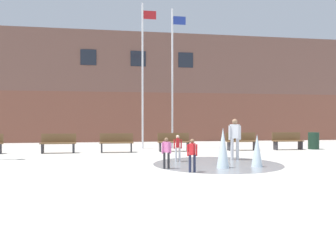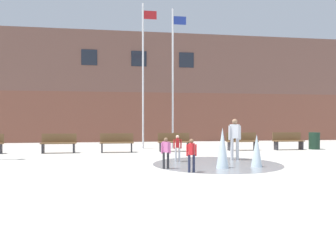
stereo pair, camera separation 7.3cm
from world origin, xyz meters
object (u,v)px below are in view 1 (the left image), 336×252
Objects in this scene: child_in_fountain at (166,151)px; trash_can at (314,141)px; park_bench_near_trashcan at (241,141)px; park_bench_far_right at (287,141)px; flagpole_right at (173,74)px; park_bench_under_right_flagpole at (174,142)px; flagpole_left at (143,72)px; park_bench_left_of_flagpoles at (58,143)px; child_running at (178,146)px; teen_by_trashcan at (235,136)px; park_bench_center at (117,142)px; child_with_pink_shirt at (192,153)px.

trash_can is (8.87, 5.89, -0.13)m from child_in_fountain.
park_bench_near_trashcan is 1.62× the size of child_in_fountain.
flagpole_right is at bearing 162.40° from park_bench_far_right.
park_bench_under_right_flagpole is 0.20× the size of flagpole_left.
park_bench_left_of_flagpoles is 0.21× the size of flagpole_right.
park_bench_far_right is 1.62× the size of child_in_fountain.
park_bench_near_trashcan is at bearing 142.04° from child_running.
teen_by_trashcan is at bearing -66.36° from park_bench_under_right_flagpole.
park_bench_left_of_flagpoles is 6.41m from child_running.
trash_can is (8.17, 4.12, -0.13)m from child_running.
teen_by_trashcan reaches higher than park_bench_under_right_flagpole.
child_in_fountain reaches higher than park_bench_under_right_flagpole.
flagpole_left reaches higher than park_bench_far_right.
park_bench_near_trashcan is 5.84m from child_running.
child_running is at bearing -148.44° from park_bench_far_right.
flagpole_right is at bearing 151.31° from park_bench_near_trashcan.
child_running is at bearing -60.43° from park_bench_center.
park_bench_near_trashcan is at bearing 0.97° from park_bench_under_right_flagpole.
child_in_fountain is 1.10× the size of trash_can.
park_bench_left_of_flagpoles is 1.78× the size of trash_can.
teen_by_trashcan is (2.97, 1.92, 0.35)m from child_in_fountain.
park_bench_under_right_flagpole is at bearing -151.30° from child_with_pink_shirt.
park_bench_far_right is 1.01× the size of teen_by_trashcan.
park_bench_near_trashcan is 6.45m from flagpole_left.
teen_by_trashcan is at bearing -146.05° from trash_can.
park_bench_far_right is 0.20× the size of flagpole_left.
child_running is at bearing -147.24° from child_with_pink_shirt.
flagpole_left is at bearing 127.45° from child_in_fountain.
park_bench_far_right is 7.09m from flagpole_right.
child_running is at bearing -138.27° from teen_by_trashcan.
teen_by_trashcan is 0.21× the size of flagpole_right.
park_bench_left_of_flagpoles is 5.53m from park_bench_under_right_flagpole.
park_bench_left_of_flagpoles is at bearing -109.61° from child_with_pink_shirt.
child_running and child_with_pink_shirt have the same top height.
child_running is 7.00m from flagpole_left.
child_in_fountain and child_with_pink_shirt have the same top height.
park_bench_left_of_flagpoles and park_bench_center have the same top height.
teen_by_trashcan is 6.74m from flagpole_right.
park_bench_center is 1.62× the size of child_running.
flagpole_right is at bearing 115.33° from child_in_fountain.
child_running reaches higher than park_bench_far_right.
flagpole_right is at bearing 141.93° from teen_by_trashcan.
park_bench_near_trashcan is 0.21× the size of flagpole_right.
child_in_fountain is at bearing -141.43° from park_bench_far_right.
child_in_fountain is at bearing -129.25° from park_bench_near_trashcan.
flagpole_left is 9.91m from trash_can.
park_bench_far_right is 0.21× the size of flagpole_right.
park_bench_left_of_flagpoles and park_bench_near_trashcan have the same top height.
flagpole_left reaches higher than park_bench_center.
child_running is at bearing -98.01° from flagpole_right.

